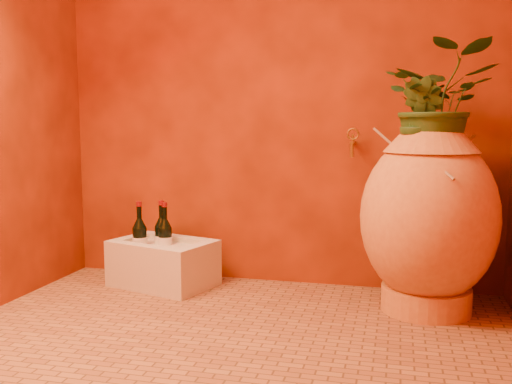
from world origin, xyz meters
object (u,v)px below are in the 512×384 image
(wine_bottle_b, at_px, (140,240))
(wall_tap, at_px, (353,141))
(wine_bottle_a, at_px, (162,238))
(stone_basin, at_px, (163,264))
(amphora, at_px, (429,217))
(wine_bottle_c, at_px, (165,240))

(wine_bottle_b, distance_m, wall_tap, 1.31)
(wine_bottle_a, bearing_deg, stone_basin, -59.94)
(amphora, xyz_separation_m, stone_basin, (-1.43, 0.10, -0.35))
(stone_basin, distance_m, wall_tap, 1.26)
(stone_basin, height_order, wine_bottle_b, wine_bottle_b)
(amphora, height_order, wine_bottle_c, amphora)
(stone_basin, relative_size, wall_tap, 4.06)
(amphora, xyz_separation_m, wall_tap, (-0.39, 0.27, 0.35))
(amphora, xyz_separation_m, wine_bottle_c, (-1.43, 0.13, -0.21))
(amphora, bearing_deg, stone_basin, 176.01)
(wall_tap, bearing_deg, wine_bottle_b, -170.42)
(wine_bottle_a, bearing_deg, wine_bottle_c, -31.60)
(wine_bottle_b, bearing_deg, wine_bottle_c, 23.29)
(amphora, relative_size, stone_basin, 1.49)
(wine_bottle_c, bearing_deg, amphora, -5.17)
(wine_bottle_b, height_order, wine_bottle_c, wine_bottle_b)
(amphora, bearing_deg, wall_tap, 145.49)
(stone_basin, distance_m, wine_bottle_b, 0.19)
(stone_basin, xyz_separation_m, wine_bottle_c, (0.00, 0.03, 0.14))
(wine_bottle_a, distance_m, wine_bottle_c, 0.03)
(wine_bottle_b, bearing_deg, wall_tap, 9.58)
(amphora, xyz_separation_m, wine_bottle_b, (-1.56, 0.07, -0.21))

